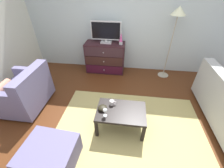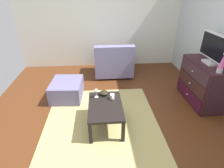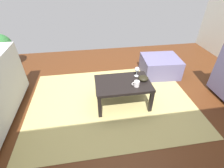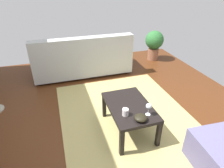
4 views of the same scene
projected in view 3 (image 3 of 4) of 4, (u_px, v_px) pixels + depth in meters
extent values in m
cube|color=#502913|center=(126.00, 109.00, 2.53)|extent=(5.80, 4.64, 0.05)
cube|color=tan|center=(112.00, 101.00, 2.65)|extent=(2.60, 1.90, 0.01)
cube|color=black|center=(151.00, 102.00, 2.37)|extent=(0.05, 0.05, 0.36)
cube|color=black|center=(100.00, 107.00, 2.28)|extent=(0.05, 0.05, 0.36)
cube|color=black|center=(141.00, 83.00, 2.75)|extent=(0.05, 0.05, 0.36)
cube|color=black|center=(97.00, 87.00, 2.66)|extent=(0.05, 0.05, 0.36)
cube|color=black|center=(123.00, 83.00, 2.40)|extent=(0.81, 0.53, 0.04)
cylinder|color=silver|center=(136.00, 76.00, 2.53)|extent=(0.06, 0.06, 0.00)
cylinder|color=silver|center=(137.00, 73.00, 2.50)|extent=(0.01, 0.01, 0.09)
sphere|color=silver|center=(137.00, 69.00, 2.46)|extent=(0.07, 0.07, 0.07)
cylinder|color=silver|center=(137.00, 84.00, 2.28)|extent=(0.08, 0.08, 0.08)
torus|color=silver|center=(133.00, 84.00, 2.27)|extent=(0.05, 0.01, 0.05)
ellipsoid|color=black|center=(143.00, 78.00, 2.41)|extent=(0.15, 0.15, 0.07)
cylinder|color=#332319|center=(24.00, 88.00, 2.90)|extent=(0.05, 0.05, 0.05)
cylinder|color=#332319|center=(213.00, 88.00, 2.89)|extent=(0.05, 0.05, 0.05)
cube|color=slate|center=(160.00, 66.00, 3.23)|extent=(0.74, 0.64, 0.36)
cylinder|color=brown|center=(7.00, 61.00, 3.49)|extent=(0.26, 0.26, 0.28)
sphere|color=#2D6B33|center=(1.00, 45.00, 3.28)|extent=(0.44, 0.44, 0.44)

